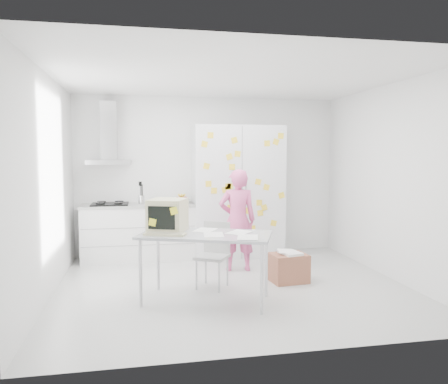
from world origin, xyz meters
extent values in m
cube|color=silver|center=(0.00, 0.00, -0.01)|extent=(4.50, 4.00, 0.02)
cube|color=white|center=(0.00, 2.00, 1.35)|extent=(4.50, 0.02, 2.70)
cube|color=white|center=(-2.25, 0.00, 1.35)|extent=(0.02, 4.00, 2.70)
cube|color=white|center=(2.25, 0.00, 1.35)|extent=(0.02, 4.00, 2.70)
cube|color=white|center=(0.00, 0.00, 2.70)|extent=(4.50, 4.00, 0.02)
cube|color=white|center=(-1.20, 1.70, 0.44)|extent=(1.80, 0.60, 0.88)
cube|color=gray|center=(-1.20, 1.40, 0.58)|extent=(1.76, 0.01, 0.01)
cube|color=gray|center=(-1.20, 1.40, 0.30)|extent=(1.76, 0.01, 0.01)
cube|color=#9E9E99|center=(-1.20, 1.70, 0.90)|extent=(1.84, 0.63, 0.04)
cube|color=black|center=(-1.65, 1.70, 0.93)|extent=(0.58, 0.50, 0.03)
cylinder|color=black|center=(-1.79, 1.58, 0.95)|extent=(0.14, 0.14, 0.02)
cylinder|color=black|center=(-1.51, 1.58, 0.95)|extent=(0.14, 0.14, 0.02)
cylinder|color=black|center=(-1.79, 1.82, 0.95)|extent=(0.14, 0.14, 0.02)
cylinder|color=black|center=(-1.51, 1.82, 0.95)|extent=(0.14, 0.14, 0.02)
cylinder|color=silver|center=(-1.15, 1.70, 0.99)|extent=(0.10, 0.10, 0.14)
cylinder|color=black|center=(-1.16, 1.71, 1.09)|extent=(0.01, 0.01, 0.30)
cylinder|color=black|center=(-1.13, 1.69, 1.09)|extent=(0.01, 0.01, 0.30)
cylinder|color=black|center=(-1.15, 1.72, 1.09)|extent=(0.01, 0.01, 0.30)
cube|color=black|center=(-1.16, 1.71, 1.25)|extent=(0.05, 0.01, 0.07)
imported|color=white|center=(-0.50, 1.70, 0.96)|extent=(0.31, 0.31, 0.08)
sphere|color=#B2140F|center=(-0.56, 1.72, 0.99)|extent=(0.08, 0.08, 0.08)
sphere|color=#B2140F|center=(-0.47, 1.65, 0.99)|extent=(0.08, 0.08, 0.08)
sphere|color=#B2140F|center=(-0.43, 1.74, 0.99)|extent=(0.08, 0.08, 0.08)
cylinder|color=yellow|center=(-0.52, 1.72, 1.03)|extent=(0.09, 0.17, 0.10)
cylinder|color=yellow|center=(-0.49, 1.72, 1.03)|extent=(0.04, 0.17, 0.10)
cylinder|color=yellow|center=(-0.47, 1.72, 1.03)|extent=(0.08, 0.17, 0.10)
cube|color=silver|center=(-1.65, 1.75, 1.60)|extent=(0.70, 0.48, 0.07)
cube|color=silver|center=(-1.65, 1.87, 2.10)|extent=(0.26, 0.24, 0.95)
cube|color=silver|center=(0.45, 1.68, 1.10)|extent=(1.50, 0.65, 2.20)
cube|color=slate|center=(0.45, 1.35, 1.10)|extent=(0.01, 0.01, 2.16)
cube|color=silver|center=(0.39, 1.34, 1.10)|extent=(0.02, 0.02, 0.30)
cube|color=silver|center=(0.51, 1.34, 1.10)|extent=(0.02, 0.02, 0.30)
cube|color=yellow|center=(0.86, 1.34, 1.90)|extent=(0.10, 0.00, 0.10)
cube|color=yellow|center=(1.01, 1.34, 1.93)|extent=(0.12, 0.00, 0.12)
cube|color=yellow|center=(1.12, 1.34, 1.05)|extent=(0.12, 0.00, 0.12)
cube|color=yellow|center=(0.22, 1.34, 1.21)|extent=(0.10, 0.00, 0.10)
cube|color=yellow|center=(0.46, 1.34, 1.35)|extent=(0.12, 0.00, 0.12)
cube|color=yellow|center=(0.83, 1.34, 0.86)|extent=(0.12, 0.00, 0.12)
cube|color=yellow|center=(0.25, 1.34, 0.87)|extent=(0.10, 0.00, 0.10)
cube|color=yellow|center=(0.32, 1.34, 1.95)|extent=(0.12, 0.00, 0.12)
cube|color=yellow|center=(0.54, 1.34, 0.81)|extent=(0.12, 0.00, 0.12)
cube|color=yellow|center=(0.86, 1.34, 1.19)|extent=(0.12, 0.00, 0.12)
cube|color=yellow|center=(0.74, 1.34, 0.94)|extent=(0.10, 0.00, 0.10)
cube|color=yellow|center=(0.24, 1.34, 1.69)|extent=(0.12, 0.00, 0.12)
cube|color=yellow|center=(-0.01, 1.34, 1.15)|extent=(0.10, 0.00, 0.10)
cube|color=yellow|center=(-0.10, 1.34, 1.26)|extent=(0.10, 0.00, 0.10)
cube|color=yellow|center=(-0.16, 1.34, 1.89)|extent=(0.11, 0.00, 0.11)
cube|color=yellow|center=(0.38, 1.34, 0.59)|extent=(0.10, 0.00, 0.10)
cube|color=yellow|center=(0.25, 1.34, 1.22)|extent=(0.11, 0.00, 0.11)
cube|color=yellow|center=(0.99, 1.34, 0.59)|extent=(0.11, 0.00, 0.11)
cube|color=yellow|center=(1.09, 1.34, 2.03)|extent=(0.10, 0.00, 0.10)
cube|color=yellow|center=(0.28, 1.34, 1.53)|extent=(0.10, 0.00, 0.10)
cube|color=yellow|center=(0.17, 1.34, 1.16)|extent=(0.11, 0.00, 0.11)
cube|color=yellow|center=(0.63, 1.34, 0.52)|extent=(0.10, 0.00, 0.10)
cube|color=yellow|center=(-0.07, 1.34, 2.03)|extent=(0.10, 0.00, 0.10)
cube|color=yellow|center=(-0.13, 1.34, 1.54)|extent=(0.12, 0.00, 0.12)
cube|color=yellow|center=(0.76, 1.34, 0.77)|extent=(0.11, 0.00, 0.11)
cube|color=yellow|center=(0.37, 1.34, 1.73)|extent=(0.11, 0.00, 0.11)
cube|color=yellow|center=(0.72, 1.34, 1.28)|extent=(0.11, 0.00, 0.11)
cube|color=yellow|center=(0.47, 1.34, 0.80)|extent=(0.11, 0.00, 0.11)
imported|color=#E25895|center=(0.24, 0.75, 0.76)|extent=(0.58, 0.41, 1.51)
cube|color=#ABAEB6|center=(-0.43, -0.53, 0.79)|extent=(1.67, 1.24, 0.03)
cylinder|color=silver|center=(-1.18, -0.57, 0.39)|extent=(0.05, 0.05, 0.77)
cylinder|color=silver|center=(0.10, -1.06, 0.39)|extent=(0.05, 0.05, 0.77)
cylinder|color=silver|center=(-0.96, 0.01, 0.39)|extent=(0.05, 0.05, 0.77)
cylinder|color=silver|center=(0.32, -0.48, 0.39)|extent=(0.05, 0.05, 0.77)
cube|color=beige|center=(-0.85, -0.28, 1.00)|extent=(0.53, 0.55, 0.39)
cube|color=beige|center=(-0.93, -0.49, 1.00)|extent=(0.37, 0.16, 0.34)
cube|color=black|center=(-0.93, -0.50, 1.00)|extent=(0.30, 0.12, 0.27)
cube|color=#FFFC2E|center=(-1.04, -0.46, 0.95)|extent=(0.09, 0.04, 0.10)
cube|color=#FFFC2E|center=(-0.80, -0.56, 1.09)|extent=(0.10, 0.04, 0.10)
cube|color=beige|center=(-0.90, -0.55, 0.82)|extent=(0.50, 0.32, 0.03)
cube|color=gray|center=(-0.90, -0.55, 0.84)|extent=(0.44, 0.26, 0.01)
cube|color=white|center=(-0.35, -0.62, 0.81)|extent=(0.26, 0.34, 0.00)
cube|color=white|center=(-0.03, -0.54, 0.81)|extent=(0.38, 0.39, 0.00)
cube|color=white|center=(-0.01, -0.86, 0.81)|extent=(0.30, 0.37, 0.00)
cube|color=white|center=(-0.40, -0.31, 0.81)|extent=(0.35, 0.39, 0.00)
cube|color=#AFAEAD|center=(-0.27, -0.03, 0.41)|extent=(0.52, 0.52, 0.04)
cube|color=#AFAEAD|center=(-0.18, 0.11, 0.64)|extent=(0.32, 0.21, 0.42)
cylinder|color=#AAACAF|center=(-0.48, -0.08, 0.20)|extent=(0.03, 0.03, 0.39)
cylinder|color=#AAACAF|center=(-0.22, -0.24, 0.20)|extent=(0.03, 0.03, 0.39)
cylinder|color=#AAACAF|center=(-0.32, 0.18, 0.20)|extent=(0.03, 0.03, 0.39)
cylinder|color=#AAACAF|center=(-0.06, 0.02, 0.20)|extent=(0.03, 0.03, 0.39)
cube|color=#A16146|center=(0.79, 0.04, 0.19)|extent=(0.51, 0.43, 0.38)
cube|color=white|center=(0.81, 0.03, 0.40)|extent=(0.29, 0.35, 0.03)
cube|color=white|center=(0.76, 0.08, 0.42)|extent=(0.25, 0.32, 0.00)
camera|label=1|loc=(-1.17, -5.49, 1.73)|focal=35.00mm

